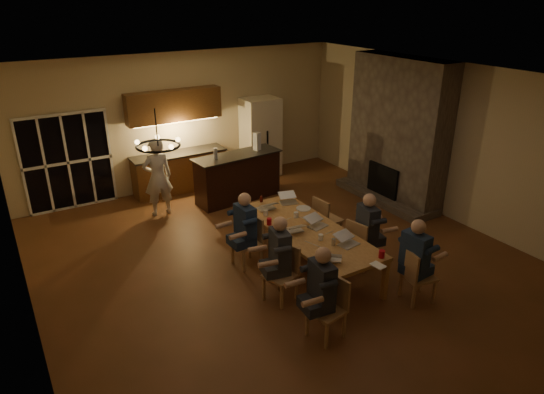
{
  "coord_description": "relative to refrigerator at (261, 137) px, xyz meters",
  "views": [
    {
      "loc": [
        -4.04,
        -6.24,
        4.46
      ],
      "look_at": [
        -0.09,
        0.3,
        1.19
      ],
      "focal_mm": 32.0,
      "sensor_mm": 36.0,
      "label": 1
    }
  ],
  "objects": [
    {
      "name": "floor",
      "position": [
        -1.9,
        -4.15,
        -1.0
      ],
      "size": [
        9.0,
        9.0,
        0.0
      ],
      "primitive_type": "plane",
      "color": "brown",
      "rests_on": "ground"
    },
    {
      "name": "back_wall",
      "position": [
        -1.9,
        0.37,
        0.6
      ],
      "size": [
        8.0,
        0.04,
        3.2
      ],
      "primitive_type": "cube",
      "color": "#C3B28A",
      "rests_on": "ground"
    },
    {
      "name": "left_wall",
      "position": [
        -5.92,
        -4.15,
        0.6
      ],
      "size": [
        0.04,
        9.0,
        3.2
      ],
      "primitive_type": "cube",
      "color": "#C3B28A",
      "rests_on": "ground"
    },
    {
      "name": "right_wall",
      "position": [
        2.12,
        -4.15,
        0.6
      ],
      "size": [
        0.04,
        9.0,
        3.2
      ],
      "primitive_type": "cube",
      "color": "#C3B28A",
      "rests_on": "ground"
    },
    {
      "name": "ceiling",
      "position": [
        -1.9,
        -4.15,
        2.22
      ],
      "size": [
        8.0,
        9.0,
        0.04
      ],
      "primitive_type": "cube",
      "color": "white",
      "rests_on": "back_wall"
    },
    {
      "name": "french_doors",
      "position": [
        -4.6,
        0.32,
        0.05
      ],
      "size": [
        1.86,
        0.08,
        2.1
      ],
      "primitive_type": "cube",
      "color": "black",
      "rests_on": "ground"
    },
    {
      "name": "fireplace",
      "position": [
        1.8,
        -2.95,
        0.6
      ],
      "size": [
        0.58,
        2.5,
        3.2
      ],
      "primitive_type": "cube",
      "color": "#62584D",
      "rests_on": "ground"
    },
    {
      "name": "kitchenette",
      "position": [
        -2.2,
        0.05,
        0.2
      ],
      "size": [
        2.24,
        0.68,
        2.4
      ],
      "primitive_type": null,
      "color": "brown",
      "rests_on": "ground"
    },
    {
      "name": "refrigerator",
      "position": [
        0.0,
        0.0,
        0.0
      ],
      "size": [
        0.9,
        0.68,
        2.0
      ],
      "primitive_type": "cube",
      "color": "beige",
      "rests_on": "ground"
    },
    {
      "name": "dining_table",
      "position": [
        -1.65,
        -4.45,
        -0.62
      ],
      "size": [
        1.1,
        2.91,
        0.75
      ],
      "primitive_type": "cube",
      "color": "tan",
      "rests_on": "ground"
    },
    {
      "name": "bar_island",
      "position": [
        -1.27,
        -1.16,
        -0.46
      ],
      "size": [
        2.09,
        0.85,
        1.08
      ],
      "primitive_type": "cube",
      "rotation": [
        0.0,
        0.0,
        0.09
      ],
      "color": "black",
      "rests_on": "ground"
    },
    {
      "name": "chair_left_near",
      "position": [
        -2.48,
        -6.09,
        -0.55
      ],
      "size": [
        0.51,
        0.51,
        0.89
      ],
      "primitive_type": null,
      "rotation": [
        0.0,
        0.0,
        -1.39
      ],
      "color": "tan",
      "rests_on": "ground"
    },
    {
      "name": "chair_left_mid",
      "position": [
        -2.55,
        -5.02,
        -0.55
      ],
      "size": [
        0.55,
        0.55,
        0.89
      ],
      "primitive_type": null,
      "rotation": [
        0.0,
        0.0,
        -1.25
      ],
      "color": "tan",
      "rests_on": "ground"
    },
    {
      "name": "chair_left_far",
      "position": [
        -2.5,
        -3.84,
        -0.55
      ],
      "size": [
        0.48,
        0.48,
        0.89
      ],
      "primitive_type": null,
      "rotation": [
        0.0,
        0.0,
        -1.48
      ],
      "color": "tan",
      "rests_on": "ground"
    },
    {
      "name": "chair_right_near",
      "position": [
        -0.74,
        -6.13,
        -0.55
      ],
      "size": [
        0.52,
        0.52,
        0.89
      ],
      "primitive_type": null,
      "rotation": [
        0.0,
        0.0,
        1.36
      ],
      "color": "tan",
      "rests_on": "ground"
    },
    {
      "name": "chair_right_mid",
      "position": [
        -0.78,
        -4.89,
        -0.55
      ],
      "size": [
        0.52,
        0.52,
        0.89
      ],
      "primitive_type": null,
      "rotation": [
        0.0,
        0.0,
        1.78
      ],
      "color": "tan",
      "rests_on": "ground"
    },
    {
      "name": "chair_right_far",
      "position": [
        -0.72,
        -3.82,
        -0.55
      ],
      "size": [
        0.48,
        0.48,
        0.89
      ],
      "primitive_type": null,
      "rotation": [
        0.0,
        0.0,
        1.66
      ],
      "color": "tan",
      "rests_on": "ground"
    },
    {
      "name": "person_left_near",
      "position": [
        -2.52,
        -6.01,
        -0.31
      ],
      "size": [
        0.65,
        0.65,
        1.38
      ],
      "primitive_type": null,
      "rotation": [
        0.0,
        0.0,
        -1.67
      ],
      "color": "#272932",
      "rests_on": "ground"
    },
    {
      "name": "person_right_near",
      "position": [
        -0.82,
        -6.07,
        -0.31
      ],
      "size": [
        0.65,
        0.65,
        1.38
      ],
      "primitive_type": null,
      "rotation": [
        0.0,
        0.0,
        1.66
      ],
      "color": "navy",
      "rests_on": "ground"
    },
    {
      "name": "person_left_mid",
      "position": [
        -2.51,
        -4.94,
        -0.31
      ],
      "size": [
        0.7,
        0.7,
        1.38
      ],
      "primitive_type": null,
      "rotation": [
        0.0,
        0.0,
        -1.76
      ],
      "color": "#34383E",
      "rests_on": "ground"
    },
    {
      "name": "person_right_mid",
      "position": [
        -0.77,
        -4.95,
        -0.31
      ],
      "size": [
        0.7,
        0.7,
        1.38
      ],
      "primitive_type": null,
      "rotation": [
        0.0,
        0.0,
        1.39
      ],
      "color": "#272932",
      "rests_on": "ground"
    },
    {
      "name": "person_left_far",
      "position": [
        -2.53,
        -3.86,
        -0.31
      ],
      "size": [
        0.62,
        0.62,
        1.38
      ],
      "primitive_type": null,
      "rotation": [
        0.0,
        0.0,
        -1.53
      ],
      "color": "navy",
      "rests_on": "ground"
    },
    {
      "name": "standing_person",
      "position": [
        -3.08,
        -1.01,
        -0.16
      ],
      "size": [
        0.63,
        0.42,
        1.69
      ],
      "primitive_type": "imported",
      "rotation": [
        0.0,
        0.0,
        3.11
      ],
      "color": "silver",
      "rests_on": "ground"
    },
    {
      "name": "chandelier",
      "position": [
        -4.24,
        -4.94,
        1.75
      ],
      "size": [
        0.53,
        0.53,
        0.03
      ],
      "primitive_type": "torus",
      "color": "black",
      "rests_on": "ceiling"
    },
    {
      "name": "laptop_a",
      "position": [
        -1.93,
        -5.45,
        -0.14
      ],
      "size": [
        0.43,
        0.42,
        0.23
      ],
      "primitive_type": null,
      "rotation": [
        0.0,
        0.0,
        2.45
      ],
      "color": "silver",
      "rests_on": "dining_table"
    },
    {
      "name": "laptop_b",
      "position": [
        -1.41,
        -5.24,
        -0.14
      ],
      "size": [
        0.36,
        0.33,
        0.23
      ],
      "primitive_type": null,
      "rotation": [
        0.0,
        0.0,
        0.17
      ],
      "color": "silver",
      "rests_on": "dining_table"
    },
    {
      "name": "laptop_c",
      "position": [
        -1.91,
        -4.38,
        -0.14
      ],
      "size": [
        0.35,
        0.31,
        0.23
      ],
      "primitive_type": null,
      "rotation": [
        0.0,
        0.0,
        3.04
      ],
      "color": "silver",
      "rests_on": "dining_table"
    },
    {
      "name": "laptop_d",
      "position": [
        -1.45,
        -4.47,
        -0.14
      ],
      "size": [
        0.37,
        0.34,
        0.23
      ],
      "primitive_type": null,
      "rotation": [
        0.0,
        0.0,
        0.23
      ],
      "color": "silver",
      "rests_on": "dining_table"
    },
    {
      "name": "laptop_e",
      "position": [
        -1.83,
        -3.38,
        -0.14
      ],
      "size": [
        0.33,
        0.29,
        0.23
      ],
      "primitive_type": null,
      "rotation": [
        0.0,
        0.0,
        3.11
      ],
      "color": "silver",
      "rests_on": "dining_table"
    },
    {
      "name": "laptop_f",
      "position": [
        -1.33,
        -3.38,
        -0.14
      ],
      "size": [
        0.38,
        0.35,
        0.23
      ],
      "primitive_type": null,
      "rotation": [
        0.0,
        0.0,
        -0.26
      ],
      "color": "silver",
      "rests_on": "dining_table"
    },
    {
      "name": "mug_front",
      "position": [
        -1.7,
        -4.89,
        -0.2
      ],
      "size": [
        0.08,
        0.08,
        0.1
      ],
      "primitive_type": "cylinder",
      "color": "silver",
      "rests_on": "dining_table"
    },
    {
      "name": "mug_mid",
      "position": [
        -1.57,
        -3.97,
        -0.2
      ],
      "size": [
        0.09,
        0.09,
        0.1
      ],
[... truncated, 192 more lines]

